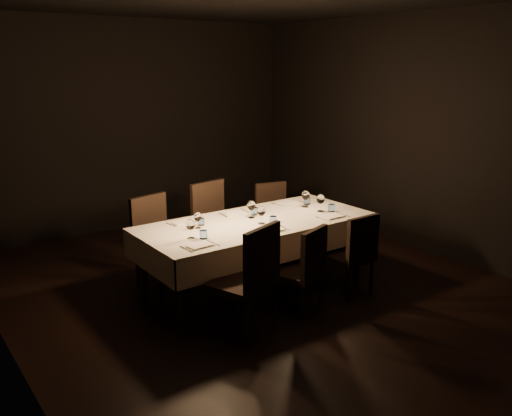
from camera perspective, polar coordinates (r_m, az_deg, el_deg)
room at (r=5.57m, az=0.00°, el=5.96°), size 5.01×6.01×3.01m
dining_table at (r=5.76m, az=0.00°, el=-2.05°), size 2.52×1.12×0.76m
chair_near_left at (r=4.78m, az=-0.65°, el=-7.21°), size 0.64×0.64×1.04m
place_setting_near_left at (r=5.10m, az=-6.30°, el=-2.66°), size 0.34×0.41×0.19m
chair_near_center at (r=5.25m, az=5.14°, el=-6.10°), size 0.53×0.53×0.88m
place_setting_near_center at (r=5.54m, az=1.21°, el=-1.14°), size 0.35×0.41×0.19m
chair_near_right at (r=5.72m, az=10.37°, el=-4.45°), size 0.43×0.43×0.88m
place_setting_near_right at (r=6.06m, az=7.46°, el=0.16°), size 0.35×0.41×0.19m
chair_far_left at (r=6.04m, az=-10.45°, el=-2.96°), size 0.57×0.57×0.98m
place_setting_far_left at (r=5.57m, az=-6.59°, el=-1.24°), size 0.31×0.39×0.17m
chair_far_center at (r=6.44m, az=-4.33°, el=-1.43°), size 0.57×0.57×1.02m
place_setting_far_center at (r=5.90m, az=-1.00°, el=-0.11°), size 0.36×0.41×0.19m
chair_far_right at (r=6.98m, az=1.89°, el=-0.64°), size 0.51×0.51×0.89m
place_setting_far_right at (r=6.36m, az=4.70°, el=0.95°), size 0.36×0.41×0.19m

